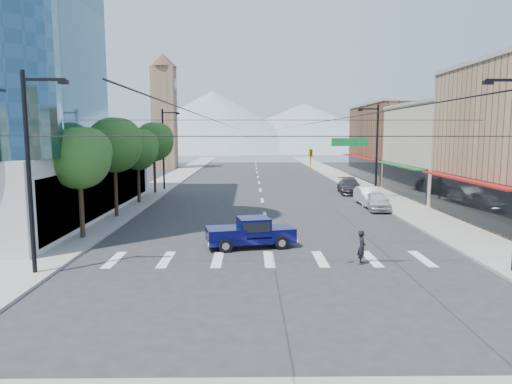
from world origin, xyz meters
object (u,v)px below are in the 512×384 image
(pedestrian, at_px, (362,247))
(parked_car_far, at_px, (350,186))
(pickup_truck, at_px, (250,232))
(parked_car_mid, at_px, (369,196))
(parked_car_near, at_px, (377,201))

(pedestrian, bearing_deg, parked_car_far, 2.37)
(pickup_truck, xyz_separation_m, parked_car_mid, (10.55, 15.13, -0.07))
(pickup_truck, xyz_separation_m, parked_car_far, (10.55, 22.97, -0.09))
(parked_car_mid, distance_m, parked_car_far, 7.84)
(pickup_truck, height_order, pedestrian, pickup_truck)
(parked_car_mid, bearing_deg, pedestrian, -105.56)
(pickup_truck, relative_size, parked_car_near, 1.19)
(pickup_truck, relative_size, pedestrian, 3.17)
(parked_car_near, relative_size, parked_car_far, 0.81)
(pedestrian, xyz_separation_m, parked_car_near, (5.12, 15.61, -0.08))
(parked_car_far, bearing_deg, pickup_truck, -110.12)
(parked_car_near, height_order, parked_car_far, parked_car_far)
(parked_car_near, distance_m, parked_car_mid, 2.83)
(parked_car_near, bearing_deg, pedestrian, -102.32)
(parked_car_mid, bearing_deg, parked_car_far, 89.94)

